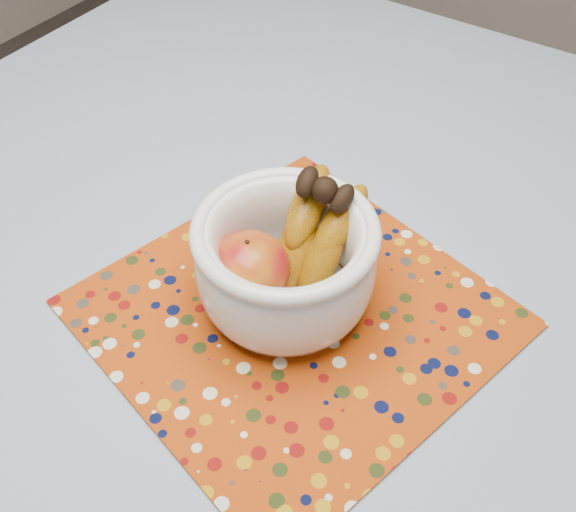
{
  "coord_description": "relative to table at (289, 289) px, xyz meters",
  "views": [
    {
      "loc": [
        0.33,
        -0.5,
        1.36
      ],
      "look_at": [
        0.05,
        -0.08,
        0.83
      ],
      "focal_mm": 42.0,
      "sensor_mm": 36.0,
      "label": 1
    }
  ],
  "objects": [
    {
      "name": "fruit_bowl",
      "position": [
        0.05,
        -0.07,
        0.16
      ],
      "size": [
        0.2,
        0.22,
        0.16
      ],
      "color": "white",
      "rests_on": "placemat"
    },
    {
      "name": "table",
      "position": [
        0.0,
        0.0,
        0.0
      ],
      "size": [
        1.2,
        1.2,
        0.75
      ],
      "color": "brown",
      "rests_on": "ground"
    },
    {
      "name": "placemat",
      "position": [
        0.07,
        -0.09,
        0.09
      ],
      "size": [
        0.5,
        0.5,
        0.0
      ],
      "primitive_type": "cube",
      "rotation": [
        0.0,
        0.0,
        -0.26
      ],
      "color": "#993408",
      "rests_on": "tablecloth"
    },
    {
      "name": "tablecloth",
      "position": [
        0.0,
        0.0,
        0.08
      ],
      "size": [
        1.32,
        1.32,
        0.01
      ],
      "primitive_type": "cube",
      "color": "slate",
      "rests_on": "table"
    }
  ]
}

